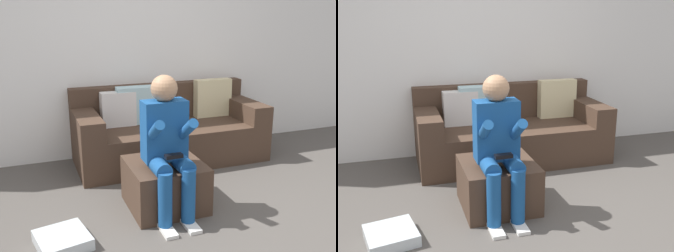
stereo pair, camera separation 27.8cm
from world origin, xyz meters
TOP-DOWN VIEW (x-y plane):
  - ground_plane at (0.00, 0.00)m, footprint 8.19×8.19m
  - wall_back at (0.00, 2.19)m, footprint 6.30×0.10m
  - couch_sectional at (0.29, 1.77)m, footprint 2.12×0.87m
  - ottoman at (-0.16, 0.67)m, footprint 0.63×0.62m
  - person_seated at (-0.19, 0.52)m, footprint 0.36×0.56m
  - storage_bin at (-1.07, 0.36)m, footprint 0.42×0.43m

SIDE VIEW (x-z plane):
  - ground_plane at x=0.00m, z-range 0.00..0.00m
  - storage_bin at x=-1.07m, z-range 0.00..0.09m
  - ottoman at x=-0.16m, z-range 0.00..0.41m
  - couch_sectional at x=0.29m, z-range -0.12..0.76m
  - person_seated at x=-0.19m, z-range 0.06..1.24m
  - wall_back at x=0.00m, z-range 0.00..2.66m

